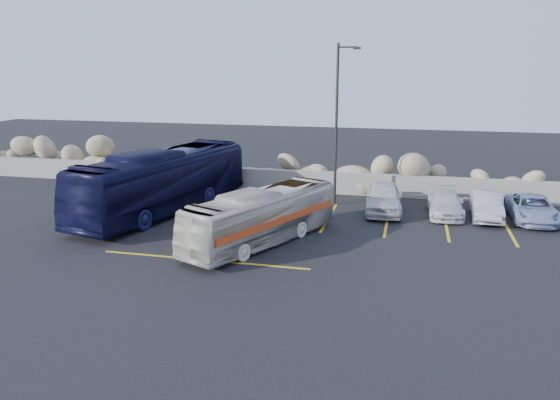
% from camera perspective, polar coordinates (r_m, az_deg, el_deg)
% --- Properties ---
extents(ground, '(90.00, 90.00, 0.00)m').
position_cam_1_polar(ground, '(19.85, -5.50, -6.70)').
color(ground, black).
rests_on(ground, ground).
extents(seawall, '(60.00, 0.40, 1.20)m').
position_cam_1_polar(seawall, '(30.82, 1.78, 2.00)').
color(seawall, gray).
rests_on(seawall, ground).
extents(riprap_pile, '(54.00, 2.80, 2.60)m').
position_cam_1_polar(riprap_pile, '(31.84, 2.24, 3.67)').
color(riprap_pile, '#91815F').
rests_on(riprap_pile, ground).
extents(parking_lines, '(18.16, 9.36, 0.01)m').
position_cam_1_polar(parking_lines, '(24.16, 9.41, -3.01)').
color(parking_lines, gold).
rests_on(parking_lines, ground).
extents(lamppost, '(1.14, 0.18, 8.00)m').
position_cam_1_polar(lamppost, '(27.39, 6.03, 8.26)').
color(lamppost, '#2B2926').
rests_on(lamppost, ground).
extents(vintage_bus, '(4.89, 7.90, 2.18)m').
position_cam_1_polar(vintage_bus, '(21.76, -1.88, -1.75)').
color(vintage_bus, beige).
rests_on(vintage_bus, ground).
extents(tour_coach, '(4.88, 11.26, 3.05)m').
position_cam_1_polar(tour_coach, '(26.86, -12.13, 1.93)').
color(tour_coach, black).
rests_on(tour_coach, ground).
extents(car_a, '(1.97, 4.36, 1.45)m').
position_cam_1_polar(car_a, '(26.86, 10.77, 0.24)').
color(car_a, silver).
rests_on(car_a, ground).
extents(car_b, '(1.38, 3.73, 1.22)m').
position_cam_1_polar(car_b, '(27.09, 20.75, -0.57)').
color(car_b, '#B1B1B6').
rests_on(car_b, ground).
extents(car_c, '(1.65, 3.86, 1.11)m').
position_cam_1_polar(car_c, '(27.10, 16.88, -0.37)').
color(car_c, silver).
rests_on(car_c, ground).
extents(car_d, '(1.96, 4.17, 1.15)m').
position_cam_1_polar(car_d, '(27.55, 24.84, -0.80)').
color(car_d, '#8797C0').
rests_on(car_d, ground).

